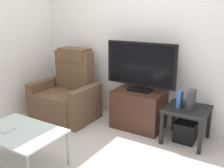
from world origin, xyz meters
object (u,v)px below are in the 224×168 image
recliner_armchair (67,94)px  cell_phone (8,130)px  game_console (191,100)px  coffee_table (20,133)px  television (140,66)px  subwoofer_box (185,131)px  tv_stand (139,109)px  book_upright (180,99)px  side_table (187,113)px

recliner_armchair → cell_phone: bearing=-69.1°
game_console → coffee_table: game_console is taller
television → subwoofer_box: 1.06m
subwoofer_box → tv_stand: bearing=175.5°
book_upright → coffee_table: bearing=-130.9°
tv_stand → television: size_ratio=0.69×
side_table → coffee_table: (-1.37, -1.49, 0.00)m
tv_stand → cell_phone: bearing=-115.5°
television → book_upright: television is taller
game_console → tv_stand: bearing=176.5°
cell_phone → tv_stand: bearing=63.9°
recliner_armchair → coffee_table: bearing=-64.1°
television → game_console: bearing=-4.9°
side_table → cell_phone: 2.14m
television → side_table: bearing=-6.0°
television → recliner_armchair: bearing=-168.2°
tv_stand → recliner_armchair: 1.18m
tv_stand → game_console: size_ratio=3.06×
television → game_console: 0.82m
television → coffee_table: 1.78m
recliner_armchair → coffee_table: (0.49, -1.32, 0.02)m
side_table → book_upright: 0.21m
cell_phone → book_upright: bearing=47.5°
side_table → book_upright: (-0.10, -0.02, 0.18)m
tv_stand → subwoofer_box: bearing=-4.5°
game_console → coffee_table: 2.06m
side_table → subwoofer_box: (0.00, 0.00, -0.26)m
game_console → cell_phone: 2.18m
subwoofer_box → coffee_table: 2.04m
subwoofer_box → cell_phone: size_ratio=1.74×
subwoofer_box → book_upright: bearing=-168.7°
subwoofer_box → cell_phone: bearing=-133.5°
side_table → coffee_table: 2.02m
coffee_table → recliner_armchair: bearing=110.5°
recliner_armchair → television: bearing=17.3°
tv_stand → side_table: 0.72m
book_upright → cell_phone: size_ratio=1.43×
book_upright → game_console: (0.14, 0.03, 0.01)m
tv_stand → coffee_table: tv_stand is taller
side_table → subwoofer_box: bearing=90.0°
tv_stand → television: (0.00, 0.02, 0.64)m
tv_stand → side_table: tv_stand is taller
recliner_armchair → subwoofer_box: (1.86, 0.17, -0.24)m
recliner_armchair → side_table: recliner_armchair is taller
recliner_armchair → cell_phone: recliner_armchair is taller
tv_stand → subwoofer_box: size_ratio=2.71×
recliner_armchair → tv_stand: bearing=16.3°
game_console → recliner_armchair: bearing=-174.7°
coffee_table → television: bearing=67.0°
side_table → book_upright: bearing=-168.7°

